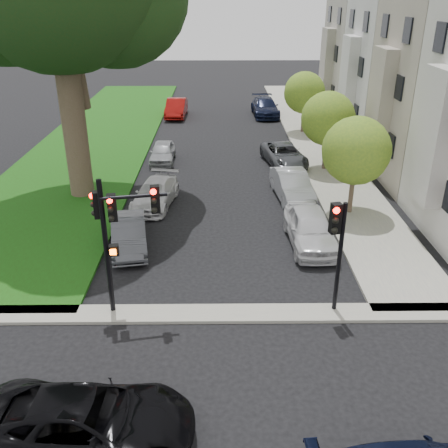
{
  "coord_description": "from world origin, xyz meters",
  "views": [
    {
      "loc": [
        -0.17,
        -11.94,
        9.95
      ],
      "look_at": [
        0.0,
        5.0,
        2.0
      ],
      "focal_mm": 40.0,
      "sensor_mm": 36.0,
      "label": 1
    }
  ],
  "objects_px": {
    "car_parked_9": "(176,108)",
    "small_tree_c": "(305,93)",
    "traffic_signal_main": "(116,224)",
    "car_parked_6": "(155,193)",
    "car_parked_4": "(265,107)",
    "small_tree_a": "(356,151)",
    "car_parked_2": "(284,155)",
    "car_parked_7": "(163,152)",
    "car_parked_5": "(129,234)",
    "traffic_signal_secondary": "(337,238)",
    "car_parked_1": "(292,186)",
    "car_cross_near": "(86,422)",
    "small_tree_b": "(328,119)",
    "car_parked_0": "(310,228)"
  },
  "relations": [
    {
      "from": "traffic_signal_main",
      "to": "car_parked_0",
      "type": "bearing_deg",
      "value": 34.65
    },
    {
      "from": "small_tree_a",
      "to": "traffic_signal_main",
      "type": "height_order",
      "value": "traffic_signal_main"
    },
    {
      "from": "small_tree_b",
      "to": "car_parked_1",
      "type": "bearing_deg",
      "value": -119.48
    },
    {
      "from": "car_parked_4",
      "to": "car_parked_5",
      "type": "xyz_separation_m",
      "value": [
        -7.83,
        -24.69,
        -0.1
      ]
    },
    {
      "from": "car_cross_near",
      "to": "small_tree_b",
      "type": "bearing_deg",
      "value": -23.38
    },
    {
      "from": "car_parked_1",
      "to": "car_parked_2",
      "type": "xyz_separation_m",
      "value": [
        0.26,
        5.66,
        -0.08
      ]
    },
    {
      "from": "car_parked_2",
      "to": "car_parked_5",
      "type": "relative_size",
      "value": 1.16
    },
    {
      "from": "car_parked_9",
      "to": "traffic_signal_secondary",
      "type": "bearing_deg",
      "value": -74.09
    },
    {
      "from": "car_parked_6",
      "to": "car_parked_7",
      "type": "xyz_separation_m",
      "value": [
        -0.36,
        7.11,
        -0.0
      ]
    },
    {
      "from": "car_parked_7",
      "to": "car_parked_9",
      "type": "height_order",
      "value": "car_parked_9"
    },
    {
      "from": "small_tree_a",
      "to": "car_parked_5",
      "type": "xyz_separation_m",
      "value": [
        -10.19,
        -3.5,
        -2.54
      ]
    },
    {
      "from": "small_tree_c",
      "to": "car_cross_near",
      "type": "xyz_separation_m",
      "value": [
        -9.53,
        -28.93,
        -2.35
      ]
    },
    {
      "from": "car_parked_5",
      "to": "car_parked_6",
      "type": "height_order",
      "value": "car_parked_5"
    },
    {
      "from": "small_tree_b",
      "to": "small_tree_c",
      "type": "distance_m",
      "value": 8.72
    },
    {
      "from": "small_tree_a",
      "to": "car_parked_7",
      "type": "distance_m",
      "value": 13.23
    },
    {
      "from": "car_parked_2",
      "to": "car_parked_5",
      "type": "distance_m",
      "value": 13.66
    },
    {
      "from": "car_parked_2",
      "to": "car_parked_9",
      "type": "bearing_deg",
      "value": 110.87
    },
    {
      "from": "car_parked_2",
      "to": "car_parked_6",
      "type": "xyz_separation_m",
      "value": [
        -7.29,
        -6.48,
        -0.01
      ]
    },
    {
      "from": "car_parked_4",
      "to": "car_parked_5",
      "type": "relative_size",
      "value": 1.3
    },
    {
      "from": "car_parked_4",
      "to": "car_parked_7",
      "type": "xyz_separation_m",
      "value": [
        -7.61,
        -12.88,
        -0.12
      ]
    },
    {
      "from": "car_cross_near",
      "to": "car_parked_2",
      "type": "distance_m",
      "value": 22.5
    },
    {
      "from": "traffic_signal_main",
      "to": "car_parked_6",
      "type": "height_order",
      "value": "traffic_signal_main"
    },
    {
      "from": "car_parked_5",
      "to": "small_tree_a",
      "type": "bearing_deg",
      "value": 8.79
    },
    {
      "from": "traffic_signal_secondary",
      "to": "car_parked_0",
      "type": "bearing_deg",
      "value": 88.7
    },
    {
      "from": "car_cross_near",
      "to": "car_parked_1",
      "type": "xyz_separation_m",
      "value": [
        6.96,
        15.65,
        0.02
      ]
    },
    {
      "from": "small_tree_b",
      "to": "traffic_signal_main",
      "type": "xyz_separation_m",
      "value": [
        -9.62,
        -14.73,
        0.16
      ]
    },
    {
      "from": "car_parked_1",
      "to": "car_parked_6",
      "type": "distance_m",
      "value": 7.08
    },
    {
      "from": "traffic_signal_main",
      "to": "car_parked_9",
      "type": "distance_m",
      "value": 29.16
    },
    {
      "from": "small_tree_c",
      "to": "traffic_signal_secondary",
      "type": "distance_m",
      "value": 23.64
    },
    {
      "from": "traffic_signal_secondary",
      "to": "car_parked_5",
      "type": "distance_m",
      "value": 9.17
    },
    {
      "from": "traffic_signal_secondary",
      "to": "car_parked_1",
      "type": "xyz_separation_m",
      "value": [
        0.03,
        10.21,
        -2.07
      ]
    },
    {
      "from": "traffic_signal_secondary",
      "to": "car_parked_9",
      "type": "relative_size",
      "value": 0.87
    },
    {
      "from": "car_parked_7",
      "to": "car_parked_5",
      "type": "bearing_deg",
      "value": -91.76
    },
    {
      "from": "traffic_signal_main",
      "to": "car_parked_4",
      "type": "bearing_deg",
      "value": 76.1
    },
    {
      "from": "car_parked_1",
      "to": "car_parked_7",
      "type": "xyz_separation_m",
      "value": [
        -7.4,
        6.3,
        -0.1
      ]
    },
    {
      "from": "traffic_signal_main",
      "to": "traffic_signal_secondary",
      "type": "xyz_separation_m",
      "value": [
        7.01,
        -0.04,
        -0.51
      ]
    },
    {
      "from": "small_tree_a",
      "to": "car_parked_9",
      "type": "distance_m",
      "value": 23.3
    },
    {
      "from": "car_parked_4",
      "to": "car_parked_6",
      "type": "xyz_separation_m",
      "value": [
        -7.25,
        -20.0,
        -0.12
      ]
    },
    {
      "from": "traffic_signal_main",
      "to": "car_parked_6",
      "type": "relative_size",
      "value": 1.1
    },
    {
      "from": "small_tree_a",
      "to": "car_parked_1",
      "type": "relative_size",
      "value": 1.08
    },
    {
      "from": "car_parked_2",
      "to": "small_tree_b",
      "type": "bearing_deg",
      "value": -34.88
    },
    {
      "from": "car_parked_2",
      "to": "car_parked_7",
      "type": "height_order",
      "value": "car_parked_2"
    },
    {
      "from": "car_parked_0",
      "to": "car_parked_4",
      "type": "height_order",
      "value": "car_parked_0"
    },
    {
      "from": "small_tree_a",
      "to": "small_tree_c",
      "type": "height_order",
      "value": "small_tree_a"
    },
    {
      "from": "car_parked_9",
      "to": "small_tree_c",
      "type": "bearing_deg",
      "value": -27.53
    },
    {
      "from": "car_parked_6",
      "to": "small_tree_c",
      "type": "bearing_deg",
      "value": 64.28
    },
    {
      "from": "small_tree_a",
      "to": "car_parked_2",
      "type": "height_order",
      "value": "small_tree_a"
    },
    {
      "from": "small_tree_a",
      "to": "traffic_signal_main",
      "type": "distance_m",
      "value": 12.62
    },
    {
      "from": "traffic_signal_main",
      "to": "car_parked_2",
      "type": "distance_m",
      "value": 17.64
    },
    {
      "from": "car_parked_7",
      "to": "car_parked_9",
      "type": "distance_m",
      "value": 12.57
    }
  ]
}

